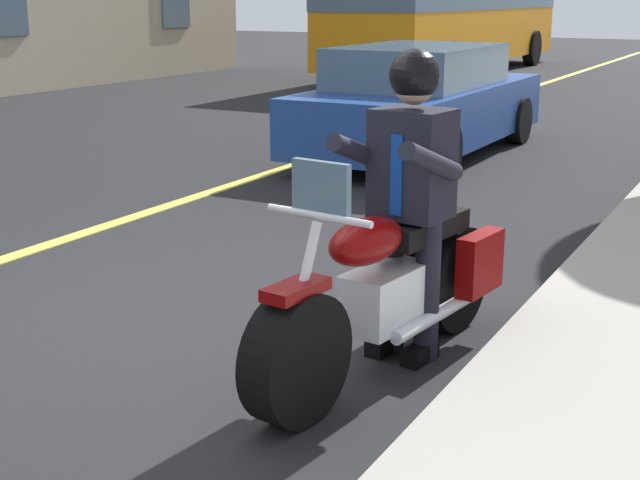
% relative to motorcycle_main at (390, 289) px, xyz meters
% --- Properties ---
extents(ground_plane, '(80.00, 80.00, 0.00)m').
position_rel_motorcycle_main_xyz_m(ground_plane, '(0.17, -1.50, -0.45)').
color(ground_plane, black).
extents(motorcycle_main, '(2.22, 0.78, 1.26)m').
position_rel_motorcycle_main_xyz_m(motorcycle_main, '(0.00, 0.00, 0.00)').
color(motorcycle_main, black).
rests_on(motorcycle_main, ground_plane).
extents(rider_main, '(0.67, 0.61, 1.74)m').
position_rel_motorcycle_main_xyz_m(rider_main, '(-0.19, 0.02, 0.58)').
color(rider_main, black).
rests_on(rider_main, ground_plane).
extents(bus_far, '(11.05, 2.70, 3.30)m').
position_rel_motorcycle_main_xyz_m(bus_far, '(-18.44, -6.51, 1.42)').
color(bus_far, orange).
rests_on(bus_far, ground_plane).
extents(car_silver, '(4.60, 1.92, 1.40)m').
position_rel_motorcycle_main_xyz_m(car_silver, '(-6.40, -2.44, 0.24)').
color(car_silver, navy).
rests_on(car_silver, ground_plane).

